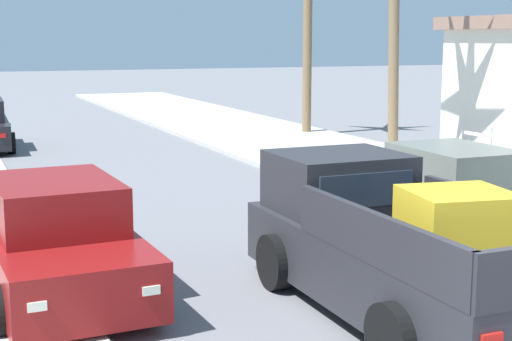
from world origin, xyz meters
TOP-DOWN VIEW (x-y plane):
  - sidewalk_right at (5.71, 12.00)m, footprint 5.23×60.00m
  - curb_right at (4.50, 12.00)m, footprint 0.16×60.00m
  - pickup_truck at (0.40, 3.74)m, footprint 2.24×5.22m
  - car_right_near at (-3.31, 6.05)m, footprint 2.15×4.31m
  - car_left_mid at (3.44, 6.50)m, footprint 2.06×4.28m

SIDE VIEW (x-z plane):
  - curb_right at x=4.50m, z-range 0.00..0.10m
  - sidewalk_right at x=5.71m, z-range 0.00..0.12m
  - car_right_near at x=-3.31m, z-range -0.06..1.48m
  - car_left_mid at x=3.44m, z-range -0.06..1.48m
  - pickup_truck at x=0.40m, z-range -0.09..1.71m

